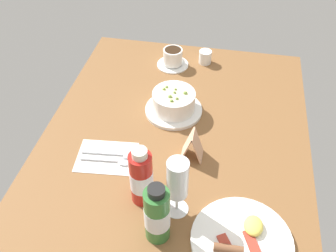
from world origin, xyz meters
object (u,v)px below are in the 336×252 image
creamer_jug (205,57)px  menu_card (192,145)px  cutlery_setting (108,157)px  sauce_bottle_green (157,215)px  coffee_cup (173,58)px  wine_glass (178,181)px  sauce_bottle_red (141,178)px  breakfast_plate (242,240)px  porridge_bowl (174,102)px

creamer_jug → menu_card: menu_card is taller
cutlery_setting → sauce_bottle_green: size_ratio=1.01×
sauce_bottle_green → menu_card: (-27.66, 4.63, -3.96)cm
coffee_cup → creamer_jug: size_ratio=2.12×
wine_glass → sauce_bottle_red: size_ratio=0.98×
sauce_bottle_green → menu_card: sauce_bottle_green is taller
sauce_bottle_red → creamer_jug: bearing=172.5°
breakfast_plate → porridge_bowl: bearing=-150.8°
porridge_bowl → cutlery_setting: (24.43, -15.69, -3.72)cm
porridge_bowl → sauce_bottle_green: bearing=5.3°
cutlery_setting → sauce_bottle_red: sauce_bottle_red is taller
coffee_cup → sauce_bottle_green: bearing=7.4°
sauce_bottle_red → wine_glass: bearing=79.5°
sauce_bottle_red → breakfast_plate: 29.38cm
porridge_bowl → sauce_bottle_red: 37.02cm
coffee_cup → porridge_bowl: bearing=10.9°
wine_glass → menu_card: bearing=176.5°
porridge_bowl → sauce_bottle_red: (36.67, -1.92, 4.72)cm
cutlery_setting → menu_card: menu_card is taller
sauce_bottle_red → menu_card: bearing=148.5°
creamer_jug → sauce_bottle_green: sauce_bottle_green is taller
cutlery_setting → creamer_jug: size_ratio=3.16×
porridge_bowl → sauce_bottle_green: sauce_bottle_green is taller
cutlery_setting → coffee_cup: 52.77cm
porridge_bowl → sauce_bottle_red: sauce_bottle_red is taller
porridge_bowl → breakfast_plate: (45.05, 25.14, -3.07)cm
sauce_bottle_green → creamer_jug: bearing=178.0°
creamer_jug → sauce_bottle_red: bearing=-7.5°
porridge_bowl → menu_card: size_ratio=2.05×
porridge_bowl → menu_card: bearing=25.3°
menu_card → porridge_bowl: bearing=-154.7°
creamer_jug → sauce_bottle_red: sauce_bottle_red is taller
creamer_jug → sauce_bottle_red: size_ratio=0.31×
cutlery_setting → coffee_cup: (-51.64, 10.45, 2.99)cm
wine_glass → creamer_jug: bearing=-179.4°
cutlery_setting → coffee_cup: bearing=168.6°
porridge_bowl → breakfast_plate: 51.68cm
wine_glass → breakfast_plate: wine_glass is taller
creamer_jug → wine_glass: 70.46cm
sauce_bottle_red → coffee_cup: bearing=-177.0°
menu_card → creamer_jug: bearing=-177.8°
porridge_bowl → sauce_bottle_green: size_ratio=1.03×
cutlery_setting → breakfast_plate: size_ratio=0.75×
breakfast_plate → menu_card: (-26.08, -16.19, 3.76)cm
coffee_cup → breakfast_plate: coffee_cup is taller
wine_glass → sauce_bottle_red: (-1.80, -9.67, -3.21)cm
sauce_bottle_green → breakfast_plate: 22.26cm
wine_glass → breakfast_plate: bearing=69.3°
sauce_bottle_green → menu_card: size_ratio=1.98×
cutlery_setting → sauce_bottle_green: (22.20, 20.01, 8.37)cm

